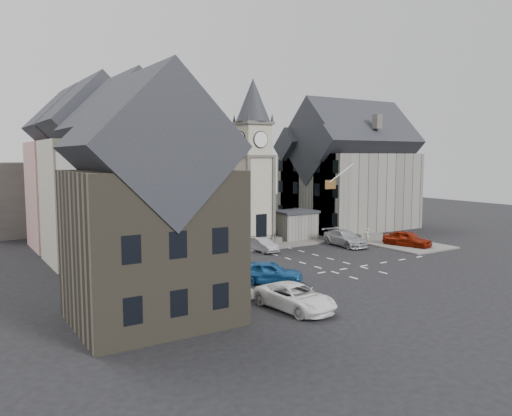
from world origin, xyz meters
TOP-DOWN VIEW (x-y plane):
  - ground at (0.00, 0.00)m, footprint 120.00×120.00m
  - pavement_west at (-12.50, 6.00)m, footprint 6.00×30.00m
  - pavement_east at (12.00, 8.00)m, footprint 6.00×26.00m
  - central_island at (1.50, 8.00)m, footprint 10.00×8.00m
  - road_markings at (0.00, -5.50)m, footprint 20.00×8.00m
  - clock_tower at (0.00, 7.99)m, footprint 4.86×4.86m
  - stone_shelter at (4.80, 7.50)m, footprint 4.30×3.30m
  - town_tree at (2.00, 13.00)m, footprint 7.20×7.20m
  - warning_sign_post at (-3.20, 5.43)m, footprint 0.70×0.19m
  - terrace_pink at (-15.50, 16.00)m, footprint 8.10×7.60m
  - terrace_cream at (-15.50, 8.00)m, footprint 8.10×7.60m
  - terrace_tudor at (-15.50, 0.00)m, footprint 8.10×7.60m
  - building_sw_stone at (-17.00, -9.00)m, footprint 8.60×7.60m
  - backdrop_west at (-12.00, 28.00)m, footprint 20.00×10.00m
  - east_building at (15.59, 11.00)m, footprint 14.40×11.40m
  - east_boundary_wall at (9.20, 10.00)m, footprint 0.40×16.00m
  - flagpole at (8.00, 4.00)m, footprint 3.68×0.10m
  - car_west_blue at (-7.50, -6.00)m, footprint 4.80×4.32m
  - car_west_silver at (-11.50, 0.71)m, footprint 3.91×1.48m
  - car_west_grey at (-11.50, 8.00)m, footprint 5.58×5.54m
  - car_island_silver at (-1.60, 3.85)m, footprint 1.34×3.82m
  - car_island_east at (6.75, 1.90)m, footprint 2.49×5.38m
  - car_east_red at (11.50, -1.65)m, footprint 3.06×4.95m
  - van_sw_white at (-9.50, -11.67)m, footprint 2.96×5.45m
  - pedestrian at (9.84, 2.00)m, footprint 0.65×0.60m

SIDE VIEW (x-z plane):
  - ground at x=0.00m, z-range 0.00..0.00m
  - road_markings at x=0.00m, z-range 0.00..0.01m
  - pavement_west at x=-12.50m, z-range 0.00..0.14m
  - pavement_east at x=12.00m, z-range 0.00..0.14m
  - central_island at x=1.50m, z-range 0.00..0.16m
  - east_boundary_wall at x=9.20m, z-range 0.00..0.90m
  - car_island_silver at x=-1.60m, z-range 0.00..1.26m
  - car_west_silver at x=-11.50m, z-range 0.00..1.27m
  - van_sw_white at x=-9.50m, z-range 0.00..1.45m
  - pedestrian at x=9.84m, z-range 0.00..1.49m
  - car_west_grey at x=-11.50m, z-range 0.00..1.50m
  - car_island_east at x=6.75m, z-range 0.00..1.52m
  - car_east_red at x=11.50m, z-range 0.00..1.57m
  - car_west_blue at x=-7.50m, z-range 0.00..1.58m
  - stone_shelter at x=4.80m, z-range 0.01..3.09m
  - warning_sign_post at x=-3.20m, z-range 0.60..3.45m
  - backdrop_west at x=-12.00m, z-range 0.00..8.00m
  - building_sw_stone at x=-17.00m, z-range 0.15..10.55m
  - terrace_tudor at x=-15.50m, z-range 0.19..12.19m
  - east_building at x=15.59m, z-range -0.04..12.56m
  - terrace_pink at x=-15.50m, z-range 0.18..12.98m
  - terrace_cream at x=-15.50m, z-range 0.18..12.98m
  - town_tree at x=2.00m, z-range 1.57..12.37m
  - flagpole at x=8.00m, z-range 5.63..8.37m
  - clock_tower at x=0.00m, z-range 0.00..16.25m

